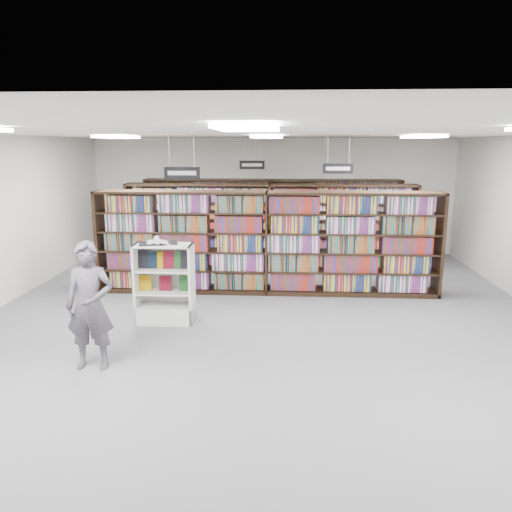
# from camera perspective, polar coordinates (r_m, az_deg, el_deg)

# --- Properties ---
(floor) EXTENTS (12.00, 12.00, 0.00)m
(floor) POSITION_cam_1_polar(r_m,az_deg,el_deg) (8.57, 0.67, -7.94)
(floor) COLOR #55555B
(floor) RESTS_ON ground
(ceiling) EXTENTS (10.00, 12.00, 0.10)m
(ceiling) POSITION_cam_1_polar(r_m,az_deg,el_deg) (8.04, 0.73, 13.98)
(ceiling) COLOR white
(ceiling) RESTS_ON wall_back
(wall_back) EXTENTS (10.00, 0.10, 3.20)m
(wall_back) POSITION_cam_1_polar(r_m,az_deg,el_deg) (14.10, 1.87, 6.81)
(wall_back) COLOR silver
(wall_back) RESTS_ON ground
(wall_front) EXTENTS (10.00, 0.10, 3.20)m
(wall_front) POSITION_cam_1_polar(r_m,az_deg,el_deg) (2.48, -6.41, -21.61)
(wall_front) COLOR silver
(wall_front) RESTS_ON ground
(bookshelf_row_near) EXTENTS (7.00, 0.60, 2.10)m
(bookshelf_row_near) POSITION_cam_1_polar(r_m,az_deg,el_deg) (10.22, 1.22, 1.53)
(bookshelf_row_near) COLOR black
(bookshelf_row_near) RESTS_ON floor
(bookshelf_row_mid) EXTENTS (7.00, 0.60, 2.10)m
(bookshelf_row_mid) POSITION_cam_1_polar(r_m,az_deg,el_deg) (12.19, 1.59, 3.31)
(bookshelf_row_mid) COLOR black
(bookshelf_row_mid) RESTS_ON floor
(bookshelf_row_far) EXTENTS (7.00, 0.60, 2.10)m
(bookshelf_row_far) POSITION_cam_1_polar(r_m,az_deg,el_deg) (13.87, 1.82, 4.43)
(bookshelf_row_far) COLOR black
(bookshelf_row_far) RESTS_ON floor
(aisle_sign_left) EXTENTS (0.65, 0.02, 0.80)m
(aisle_sign_left) POSITION_cam_1_polar(r_m,az_deg,el_deg) (9.23, -8.46, 9.50)
(aisle_sign_left) COLOR #B2B2B7
(aisle_sign_left) RESTS_ON ceiling
(aisle_sign_right) EXTENTS (0.65, 0.02, 0.80)m
(aisle_sign_right) POSITION_cam_1_polar(r_m,az_deg,el_deg) (11.09, 9.35, 9.94)
(aisle_sign_right) COLOR #B2B2B7
(aisle_sign_right) RESTS_ON ceiling
(aisle_sign_center) EXTENTS (0.65, 0.02, 0.80)m
(aisle_sign_center) POSITION_cam_1_polar(r_m,az_deg,el_deg) (13.06, -0.46, 10.46)
(aisle_sign_center) COLOR #B2B2B7
(aisle_sign_center) RESTS_ON ceiling
(troffer_front_center) EXTENTS (0.60, 1.20, 0.04)m
(troffer_front_center) POSITION_cam_1_polar(r_m,az_deg,el_deg) (5.04, -0.93, 14.42)
(troffer_front_center) COLOR white
(troffer_front_center) RESTS_ON ceiling
(troffer_back_left) EXTENTS (0.60, 1.20, 0.04)m
(troffer_back_left) POSITION_cam_1_polar(r_m,az_deg,el_deg) (10.58, -15.62, 12.95)
(troffer_back_left) COLOR white
(troffer_back_left) RESTS_ON ceiling
(troffer_back_center) EXTENTS (0.60, 1.20, 0.04)m
(troffer_back_center) POSITION_cam_1_polar(r_m,az_deg,el_deg) (10.03, 1.28, 13.45)
(troffer_back_center) COLOR white
(troffer_back_center) RESTS_ON ceiling
(troffer_back_right) EXTENTS (0.60, 1.20, 0.04)m
(troffer_back_right) POSITION_cam_1_polar(r_m,az_deg,el_deg) (10.36, 18.54, 12.79)
(troffer_back_right) COLOR white
(troffer_back_right) RESTS_ON ceiling
(endcap_display) EXTENTS (0.99, 0.50, 1.37)m
(endcap_display) POSITION_cam_1_polar(r_m,az_deg,el_deg) (8.77, -10.29, -4.42)
(endcap_display) COLOR white
(endcap_display) RESTS_ON floor
(open_book) EXTENTS (0.71, 0.53, 0.13)m
(open_book) POSITION_cam_1_polar(r_m,az_deg,el_deg) (8.59, -11.18, 1.60)
(open_book) COLOR black
(open_book) RESTS_ON endcap_display
(shopper) EXTENTS (0.67, 0.46, 1.77)m
(shopper) POSITION_cam_1_polar(r_m,az_deg,el_deg) (7.10, -18.45, -5.43)
(shopper) COLOR #534D58
(shopper) RESTS_ON floor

